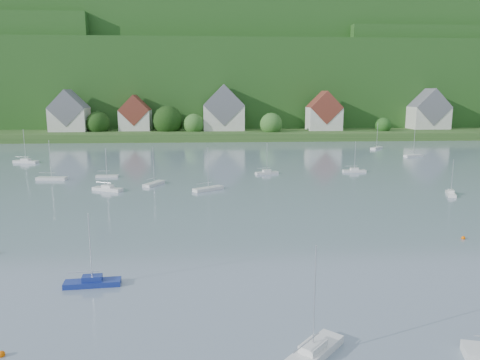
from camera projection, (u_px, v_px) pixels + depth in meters
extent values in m
cube|color=#2B4F1D|center=(211.00, 131.00, 197.11)|extent=(600.00, 60.00, 3.00)
cube|color=#163E13|center=(211.00, 89.00, 267.21)|extent=(620.00, 160.00, 40.00)
cube|color=#163E13|center=(228.00, 74.00, 261.44)|extent=(240.00, 130.00, 60.00)
sphere|color=#286023|center=(194.00, 124.00, 180.11)|extent=(8.19, 8.19, 8.19)
sphere|color=#286023|center=(77.00, 126.00, 179.51)|extent=(6.49, 6.49, 6.49)
sphere|color=#286023|center=(325.00, 119.00, 191.29)|extent=(12.16, 12.16, 12.16)
sphere|color=#286023|center=(271.00, 124.00, 178.08)|extent=(8.73, 8.73, 8.73)
sphere|color=black|center=(98.00, 123.00, 179.64)|extent=(9.32, 9.32, 9.32)
sphere|color=#1E4A16|center=(383.00, 125.00, 182.78)|extent=(6.24, 6.24, 6.24)
sphere|color=black|center=(422.00, 122.00, 196.62)|extent=(8.16, 8.16, 8.16)
sphere|color=black|center=(168.00, 121.00, 181.66)|extent=(11.92, 11.92, 11.92)
sphere|color=#1E4A16|center=(50.00, 27.00, 244.35)|extent=(10.29, 10.29, 10.29)
sphere|color=black|center=(75.00, 25.00, 233.94)|extent=(7.18, 7.18, 7.18)
sphere|color=#1E4A16|center=(285.00, 10.00, 242.62)|extent=(12.83, 12.83, 12.83)
sphere|color=#286023|center=(128.00, 6.00, 225.17)|extent=(8.18, 8.18, 8.18)
sphere|color=#1E4A16|center=(212.00, 17.00, 264.35)|extent=(12.73, 12.73, 12.73)
sphere|color=#1E4A16|center=(374.00, 8.00, 235.14)|extent=(11.50, 11.50, 11.50)
sphere|color=#1E4A16|center=(316.00, 16.00, 263.37)|extent=(14.65, 14.65, 14.65)
sphere|color=#286023|center=(292.00, 2.00, 219.36)|extent=(11.95, 11.95, 11.95)
sphere|color=#1E4A16|center=(448.00, 7.00, 231.63)|extent=(9.76, 9.76, 9.76)
sphere|color=#286023|center=(124.00, 16.00, 256.24)|extent=(7.07, 7.07, 7.07)
sphere|color=black|center=(203.00, 7.00, 228.57)|extent=(8.21, 8.21, 8.21)
sphere|color=#286023|center=(167.00, 13.00, 250.55)|extent=(12.24, 12.24, 12.24)
sphere|color=#286023|center=(435.00, 9.00, 235.66)|extent=(9.00, 9.00, 9.00)
sphere|color=#286023|center=(4.00, 0.00, 215.33)|extent=(13.65, 13.65, 13.65)
sphere|color=#1E4A16|center=(397.00, 14.00, 249.54)|extent=(8.03, 8.03, 8.03)
sphere|color=#286023|center=(395.00, 35.00, 251.89)|extent=(14.97, 14.97, 14.97)
sphere|color=#1E4A16|center=(357.00, 36.00, 248.20)|extent=(9.78, 9.78, 9.78)
sphere|color=#1E4A16|center=(432.00, 35.00, 249.62)|extent=(12.02, 12.02, 12.02)
sphere|color=#1E4A16|center=(469.00, 27.00, 218.42)|extent=(12.65, 12.65, 12.65)
sphere|color=#286023|center=(400.00, 34.00, 241.07)|extent=(9.48, 9.48, 9.48)
sphere|color=#1E4A16|center=(135.00, 46.00, 247.96)|extent=(12.01, 12.01, 12.01)
sphere|color=black|center=(431.00, 45.00, 248.26)|extent=(15.08, 15.08, 15.08)
sphere|color=#286023|center=(401.00, 48.00, 262.95)|extent=(15.99, 15.99, 15.99)
sphere|color=black|center=(203.00, 47.00, 260.00)|extent=(15.72, 15.72, 15.72)
sphere|color=#1E4A16|center=(230.00, 48.00, 256.88)|extent=(10.54, 10.54, 10.54)
cube|color=beige|center=(70.00, 119.00, 179.78)|extent=(14.00, 10.00, 9.00)
cube|color=slate|center=(69.00, 108.00, 178.95)|extent=(14.00, 10.40, 14.00)
cube|color=beige|center=(136.00, 120.00, 183.41)|extent=(12.00, 9.00, 8.00)
cube|color=maroon|center=(135.00, 110.00, 182.67)|extent=(12.00, 9.36, 12.00)
cube|color=beige|center=(224.00, 118.00, 184.45)|extent=(16.00, 11.00, 10.00)
cube|color=slate|center=(224.00, 105.00, 183.52)|extent=(16.00, 11.44, 16.00)
cube|color=beige|center=(324.00, 119.00, 185.11)|extent=(13.00, 10.00, 9.00)
cube|color=maroon|center=(324.00, 107.00, 184.27)|extent=(13.00, 10.40, 13.00)
cube|color=beige|center=(428.00, 118.00, 191.86)|extent=(15.00, 10.00, 9.00)
cube|color=slate|center=(429.00, 107.00, 191.03)|extent=(15.00, 10.40, 15.00)
cube|color=navy|center=(93.00, 283.00, 43.38)|extent=(5.27, 1.90, 0.52)
cube|color=navy|center=(92.00, 278.00, 43.29)|extent=(1.89, 1.17, 0.50)
cylinder|color=silver|center=(90.00, 248.00, 42.73)|extent=(0.10, 0.10, 6.45)
cylinder|color=silver|center=(83.00, 272.00, 43.05)|extent=(2.84, 0.33, 0.08)
cube|color=silver|center=(313.00, 353.00, 31.64)|extent=(5.25, 5.50, 0.59)
cube|color=silver|center=(313.00, 346.00, 31.54)|extent=(2.27, 2.32, 0.50)
cylinder|color=silver|center=(315.00, 298.00, 30.90)|extent=(0.10, 0.10, 7.43)
cylinder|color=silver|center=(307.00, 343.00, 30.74)|extent=(2.28, 2.46, 0.08)
sphere|color=#F65E00|center=(463.00, 239.00, 57.28)|extent=(0.48, 0.48, 0.48)
sphere|color=#F65E00|center=(2.00, 356.00, 31.81)|extent=(0.51, 0.51, 0.51)
cube|color=silver|center=(208.00, 189.00, 85.59)|extent=(5.85, 4.70, 0.59)
cylinder|color=silver|center=(208.00, 167.00, 84.85)|extent=(0.10, 0.10, 7.42)
cylinder|color=silver|center=(204.00, 183.00, 84.84)|extent=(2.75, 1.89, 0.08)
cube|color=silver|center=(26.00, 162.00, 119.09)|extent=(6.70, 3.32, 0.65)
cube|color=silver|center=(26.00, 159.00, 118.99)|extent=(2.50, 1.77, 0.50)
cylinder|color=silver|center=(24.00, 145.00, 118.28)|extent=(0.10, 0.10, 8.06)
cylinder|color=silver|center=(22.00, 157.00, 119.04)|extent=(3.46, 0.94, 0.08)
cube|color=silver|center=(376.00, 148.00, 148.65)|extent=(5.35, 5.73, 0.61)
cylinder|color=silver|center=(377.00, 135.00, 147.88)|extent=(0.10, 0.10, 7.67)
cylinder|color=silver|center=(376.00, 144.00, 147.71)|extent=(2.29, 2.58, 0.08)
cube|color=silver|center=(451.00, 194.00, 81.69)|extent=(2.90, 4.85, 0.47)
cube|color=silver|center=(451.00, 191.00, 81.60)|extent=(1.44, 1.86, 0.50)
cylinder|color=silver|center=(452.00, 176.00, 81.10)|extent=(0.10, 0.10, 5.86)
cylinder|color=silver|center=(452.00, 188.00, 80.81)|extent=(0.99, 2.44, 0.08)
cube|color=silver|center=(107.00, 176.00, 98.98)|extent=(4.66, 1.35, 0.46)
cylinder|color=silver|center=(106.00, 162.00, 98.39)|extent=(0.10, 0.10, 5.81)
cylinder|color=silver|center=(104.00, 171.00, 98.73)|extent=(2.56, 0.11, 0.08)
cube|color=silver|center=(154.00, 184.00, 90.55)|extent=(3.95, 5.68, 0.56)
cylinder|color=silver|center=(153.00, 165.00, 89.84)|extent=(0.10, 0.10, 6.98)
cylinder|color=silver|center=(151.00, 178.00, 89.57)|extent=(1.48, 2.76, 0.08)
cube|color=silver|center=(267.00, 173.00, 102.76)|extent=(5.32, 2.73, 0.51)
cube|color=silver|center=(267.00, 171.00, 102.67)|extent=(1.99, 1.44, 0.50)
cylinder|color=silver|center=(267.00, 157.00, 102.12)|extent=(0.10, 0.10, 6.41)
cylinder|color=silver|center=(264.00, 168.00, 102.30)|extent=(2.74, 0.82, 0.08)
cube|color=silver|center=(52.00, 178.00, 95.86)|extent=(6.26, 2.32, 0.61)
cylinder|color=silver|center=(50.00, 159.00, 95.09)|extent=(0.10, 0.10, 7.64)
cylinder|color=silver|center=(47.00, 173.00, 95.67)|extent=(3.35, 0.42, 0.08)
cube|color=silver|center=(108.00, 189.00, 85.36)|extent=(5.99, 4.00, 0.59)
cube|color=silver|center=(107.00, 186.00, 85.26)|extent=(2.34, 1.92, 0.50)
cylinder|color=silver|center=(106.00, 168.00, 84.62)|extent=(0.10, 0.10, 7.32)
cylinder|color=silver|center=(103.00, 182.00, 85.45)|extent=(2.94, 1.46, 0.08)
cube|color=silver|center=(413.00, 156.00, 130.63)|extent=(5.90, 3.37, 0.57)
cylinder|color=silver|center=(414.00, 142.00, 129.92)|extent=(0.10, 0.10, 7.12)
cylinder|color=silver|center=(411.00, 152.00, 130.09)|extent=(2.99, 1.10, 0.08)
cube|color=silver|center=(354.00, 171.00, 105.25)|extent=(5.22, 1.56, 0.52)
cube|color=silver|center=(354.00, 169.00, 105.15)|extent=(1.84, 1.06, 0.50)
cylinder|color=silver|center=(355.00, 156.00, 104.60)|extent=(0.10, 0.10, 6.48)
cylinder|color=silver|center=(351.00, 166.00, 104.97)|extent=(2.85, 0.14, 0.08)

